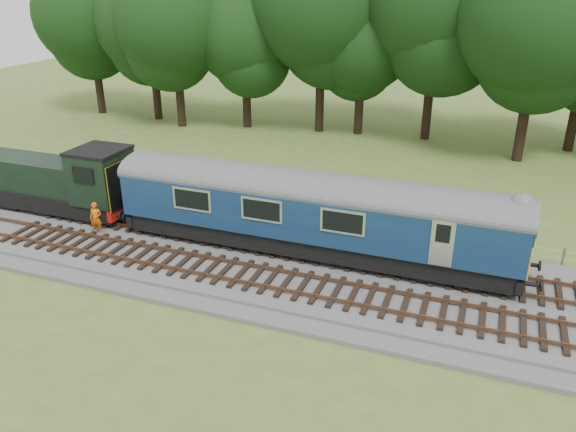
% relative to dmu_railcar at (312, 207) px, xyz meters
% --- Properties ---
extents(ground, '(120.00, 120.00, 0.00)m').
position_rel_dmu_railcar_xyz_m(ground, '(2.73, -1.40, -2.61)').
color(ground, '#516926').
rests_on(ground, ground).
extents(ballast, '(70.00, 7.00, 0.35)m').
position_rel_dmu_railcar_xyz_m(ballast, '(2.73, -1.40, -2.43)').
color(ballast, '#4C4C4F').
rests_on(ballast, ground).
extents(track_north, '(67.20, 2.40, 0.21)m').
position_rel_dmu_railcar_xyz_m(track_north, '(2.73, -0.00, -2.19)').
color(track_north, black).
rests_on(track_north, ballast).
extents(track_south, '(67.20, 2.40, 0.21)m').
position_rel_dmu_railcar_xyz_m(track_south, '(2.73, -3.00, -2.19)').
color(track_south, black).
rests_on(track_south, ballast).
extents(fence, '(64.00, 0.12, 1.00)m').
position_rel_dmu_railcar_xyz_m(fence, '(2.73, 3.10, -2.61)').
color(fence, '#6B6054').
rests_on(fence, ground).
extents(tree_line, '(70.00, 8.00, 18.00)m').
position_rel_dmu_railcar_xyz_m(tree_line, '(2.73, 20.60, -2.61)').
color(tree_line, black).
rests_on(tree_line, ground).
extents(dmu_railcar, '(18.05, 2.86, 3.88)m').
position_rel_dmu_railcar_xyz_m(dmu_railcar, '(0.00, 0.00, 0.00)').
color(dmu_railcar, black).
rests_on(dmu_railcar, ground).
extents(shunter_loco, '(8.92, 2.60, 3.38)m').
position_rel_dmu_railcar_xyz_m(shunter_loco, '(-13.93, 0.00, -0.63)').
color(shunter_loco, black).
rests_on(shunter_loco, ground).
extents(worker, '(0.67, 0.53, 1.63)m').
position_rel_dmu_railcar_xyz_m(worker, '(-10.43, -1.75, -1.44)').
color(worker, '#DF5F0B').
rests_on(worker, ballast).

